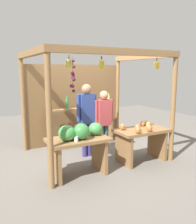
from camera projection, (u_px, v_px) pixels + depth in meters
ground_plane at (94, 155)px, 5.50m from camera, size 12.00×12.00×0.00m
market_stall at (84, 94)px, 5.67m from camera, size 2.80×2.29×2.33m
fruit_counter_left at (79, 141)px, 4.33m from camera, size 1.14×0.64×1.01m
fruit_counter_right at (141, 137)px, 5.04m from camera, size 1.13×0.64×0.86m
bottle_shelf_unit at (82, 116)px, 6.12m from camera, size 1.79×0.22×1.33m
vendor_man at (87, 114)px, 5.26m from camera, size 0.48×0.22×1.65m
vendor_woman at (104, 117)px, 5.40m from camera, size 0.48×0.20×1.50m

